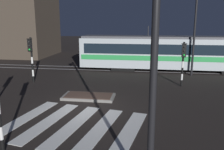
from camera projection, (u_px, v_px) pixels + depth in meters
name	position (u px, v px, depth m)	size (l,w,h in m)	color
ground_plane	(86.00, 108.00, 12.95)	(120.00, 120.00, 0.00)	black
rail_near	(112.00, 70.00, 22.59)	(80.00, 0.12, 0.03)	#59595E
rail_far	(114.00, 68.00, 23.97)	(80.00, 0.12, 0.03)	#59595E
crosswalk_zebra	(73.00, 125.00, 10.78)	(6.61, 5.68, 0.02)	silver
traffic_island	(89.00, 97.00, 14.58)	(3.13, 1.52, 0.18)	slate
traffic_light_corner_far_left	(31.00, 53.00, 17.72)	(0.36, 0.42, 3.44)	black
traffic_light_corner_far_right	(183.00, 58.00, 16.70)	(0.36, 0.42, 3.18)	black
street_lamp_near_kerb	(156.00, 21.00, 5.14)	(0.44, 1.21, 7.28)	black
street_lamp_trackside_right	(196.00, 17.00, 19.32)	(0.44, 1.21, 7.83)	black
tram	(177.00, 52.00, 22.05)	(18.10, 2.58, 4.15)	#B2BCC1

